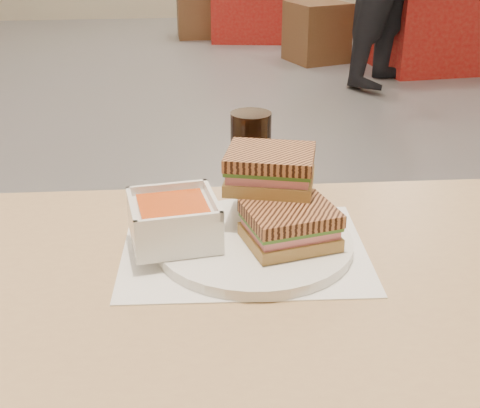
{
  "coord_description": "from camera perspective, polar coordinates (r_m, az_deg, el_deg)",
  "views": [
    {
      "loc": [
        -0.07,
        -2.75,
        1.17
      ],
      "look_at": [
        0.01,
        -2.0,
        0.82
      ],
      "focal_mm": 47.9,
      "sensor_mm": 36.0,
      "label": 1
    }
  ],
  "objects": [
    {
      "name": "bg_chair_2l",
      "position": [
        6.56,
        -3.85,
        16.45
      ],
      "size": [
        0.39,
        0.39,
        0.43
      ],
      "color": "brown",
      "rests_on": "ground"
    },
    {
      "name": "main_table",
      "position": [
        0.83,
        7.88,
        -15.21
      ],
      "size": [
        1.22,
        0.74,
        0.75
      ],
      "color": "tan",
      "rests_on": "ground"
    },
    {
      "name": "tray_liner",
      "position": [
        0.86,
        0.38,
        -4.07
      ],
      "size": [
        0.34,
        0.27,
        0.0
      ],
      "color": "white",
      "rests_on": "main_table"
    },
    {
      "name": "bg_table_1",
      "position": [
        5.5,
        16.92,
        15.91
      ],
      "size": [
        1.01,
        1.01,
        0.82
      ],
      "color": "maroon",
      "rests_on": "ground"
    },
    {
      "name": "plate",
      "position": [
        0.86,
        1.28,
        -3.49
      ],
      "size": [
        0.26,
        0.26,
        0.01
      ],
      "color": "white",
      "rests_on": "tray_liner"
    },
    {
      "name": "panini_upper",
      "position": [
        0.88,
        2.7,
        3.15
      ],
      "size": [
        0.14,
        0.13,
        0.05
      ],
      "color": "#B48D42",
      "rests_on": "panini_lower"
    },
    {
      "name": "bg_table_2",
      "position": [
        6.52,
        1.45,
        17.75
      ],
      "size": [
        0.93,
        0.93,
        0.72
      ],
      "color": "maroon",
      "rests_on": "ground"
    },
    {
      "name": "bg_chair_1l",
      "position": [
        5.5,
        6.85,
        14.97
      ],
      "size": [
        0.54,
        0.54,
        0.48
      ],
      "color": "brown",
      "rests_on": "ground"
    },
    {
      "name": "panini_lower",
      "position": [
        0.84,
        4.47,
        -1.9
      ],
      "size": [
        0.13,
        0.12,
        0.05
      ],
      "color": "#B48D42",
      "rests_on": "plate"
    },
    {
      "name": "soup_bowl",
      "position": [
        0.84,
        -5.93,
        -1.6
      ],
      "size": [
        0.13,
        0.13,
        0.06
      ],
      "color": "white",
      "rests_on": "plate"
    },
    {
      "name": "cola_glass",
      "position": [
        1.0,
        0.96,
        4.41
      ],
      "size": [
        0.06,
        0.06,
        0.14
      ],
      "color": "black",
      "rests_on": "main_table"
    },
    {
      "name": "bg_chair_2r",
      "position": [
        6.72,
        5.55,
        16.59
      ],
      "size": [
        0.42,
        0.42,
        0.42
      ],
      "color": "brown",
      "rests_on": "ground"
    }
  ]
}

